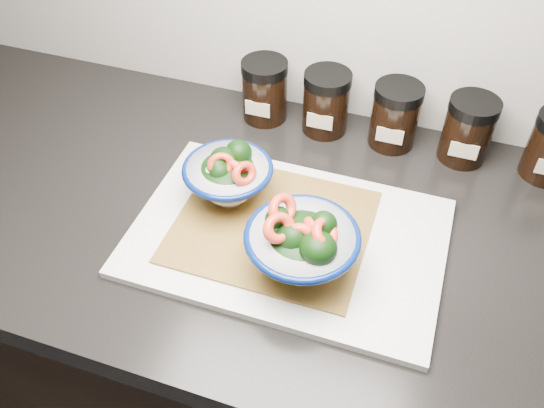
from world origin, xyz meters
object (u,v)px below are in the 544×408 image
(spice_jar_a, at_px, (265,90))
(spice_jar_c, at_px, (395,116))
(bowl_left, at_px, (228,176))
(bowl_right, at_px, (302,245))
(cutting_board, at_px, (288,237))
(spice_jar_b, at_px, (326,102))
(spice_jar_d, at_px, (468,130))

(spice_jar_a, height_order, spice_jar_c, same)
(bowl_left, xyz_separation_m, spice_jar_c, (0.21, 0.23, -0.00))
(spice_jar_a, distance_m, spice_jar_c, 0.23)
(bowl_right, bearing_deg, cutting_board, 122.50)
(bowl_left, bearing_deg, spice_jar_b, 69.04)
(spice_jar_a, bearing_deg, bowl_left, -84.18)
(spice_jar_a, height_order, spice_jar_b, same)
(spice_jar_a, relative_size, spice_jar_c, 1.00)
(spice_jar_c, bearing_deg, spice_jar_d, 0.00)
(bowl_right, height_order, spice_jar_b, bowl_right)
(cutting_board, height_order, spice_jar_b, spice_jar_b)
(bowl_left, bearing_deg, bowl_right, -34.96)
(bowl_right, relative_size, spice_jar_c, 1.37)
(spice_jar_d, bearing_deg, bowl_right, -118.97)
(bowl_right, xyz_separation_m, spice_jar_b, (-0.06, 0.33, -0.01))
(cutting_board, distance_m, bowl_right, 0.09)
(bowl_right, bearing_deg, spice_jar_d, 61.03)
(cutting_board, bearing_deg, spice_jar_c, 69.80)
(bowl_right, xyz_separation_m, spice_jar_a, (-0.17, 0.33, -0.01))
(bowl_left, height_order, spice_jar_b, spice_jar_b)
(spice_jar_c, bearing_deg, spice_jar_b, 180.00)
(cutting_board, bearing_deg, spice_jar_b, 93.91)
(bowl_left, bearing_deg, spice_jar_d, 35.20)
(bowl_left, height_order, spice_jar_a, spice_jar_a)
(bowl_right, distance_m, spice_jar_c, 0.34)
(bowl_left, distance_m, bowl_right, 0.18)
(bowl_right, distance_m, spice_jar_d, 0.38)
(spice_jar_b, distance_m, spice_jar_d, 0.24)
(cutting_board, distance_m, spice_jar_a, 0.31)
(spice_jar_a, xyz_separation_m, spice_jar_d, (0.35, 0.00, 0.00))
(spice_jar_a, bearing_deg, bowl_right, -63.21)
(cutting_board, height_order, spice_jar_c, spice_jar_c)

